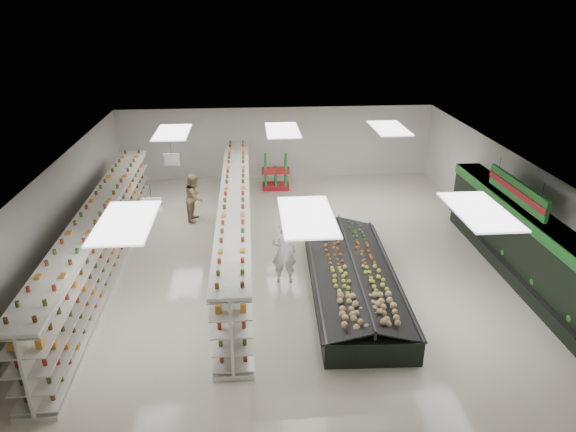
{
  "coord_description": "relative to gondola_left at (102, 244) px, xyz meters",
  "views": [
    {
      "loc": [
        -1.26,
        -14.49,
        7.73
      ],
      "look_at": [
        -0.06,
        0.73,
        1.13
      ],
      "focal_mm": 32.0,
      "sensor_mm": 36.0,
      "label": 1
    }
  ],
  "objects": [
    {
      "name": "aisle_sign_near",
      "position": [
        1.9,
        -1.51,
        1.8
      ],
      "size": [
        0.52,
        0.06,
        0.75
      ],
      "color": "white",
      "rests_on": "ceiling"
    },
    {
      "name": "shopper_background",
      "position": [
        2.39,
        3.78,
        -0.07
      ],
      "size": [
        0.69,
        0.95,
        1.78
      ],
      "primitive_type": "imported",
      "rotation": [
        0.0,
        0.0,
        1.38
      ],
      "color": "#A37F64",
      "rests_on": "floor"
    },
    {
      "name": "gondola_center",
      "position": [
        3.95,
        0.97,
        0.01
      ],
      "size": [
        0.92,
        12.18,
        2.11
      ],
      "rotation": [
        0.0,
        0.0,
        -0.0
      ],
      "color": "white",
      "rests_on": "floor"
    },
    {
      "name": "gondola_left",
      "position": [
        0.0,
        0.0,
        0.0
      ],
      "size": [
        1.05,
        12.02,
        2.08
      ],
      "rotation": [
        0.0,
        0.0,
        0.01
      ],
      "color": "white",
      "rests_on": "floor"
    },
    {
      "name": "wall_right",
      "position": [
        12.7,
        0.49,
        0.64
      ],
      "size": [
        0.02,
        16.0,
        3.2
      ],
      "primitive_type": "cube",
      "color": "silver",
      "rests_on": "floor"
    },
    {
      "name": "floor",
      "position": [
        5.7,
        0.49,
        -0.96
      ],
      "size": [
        16.0,
        16.0,
        0.0
      ],
      "primitive_type": "plane",
      "color": "beige",
      "rests_on": "ground"
    },
    {
      "name": "wall_front",
      "position": [
        5.7,
        -7.51,
        0.64
      ],
      "size": [
        14.0,
        0.02,
        3.2
      ],
      "primitive_type": "cube",
      "color": "silver",
      "rests_on": "floor"
    },
    {
      "name": "wall_back",
      "position": [
        5.7,
        8.49,
        0.64
      ],
      "size": [
        14.0,
        0.02,
        3.2
      ],
      "primitive_type": "cube",
      "color": "silver",
      "rests_on": "floor"
    },
    {
      "name": "aisle_sign_far",
      "position": [
        1.9,
        2.49,
        1.8
      ],
      "size": [
        0.52,
        0.06,
        0.75
      ],
      "color": "white",
      "rests_on": "ceiling"
    },
    {
      "name": "produce_island",
      "position": [
        7.22,
        -1.7,
        -0.51
      ],
      "size": [
        2.63,
        6.6,
        0.97
      ],
      "rotation": [
        0.0,
        0.0,
        -0.04
      ],
      "color": "black",
      "rests_on": "floor"
    },
    {
      "name": "ceiling",
      "position": [
        5.7,
        0.49,
        2.24
      ],
      "size": [
        14.0,
        16.0,
        0.02
      ],
      "primitive_type": "cube",
      "color": "white",
      "rests_on": "wall_back"
    },
    {
      "name": "shopper_main",
      "position": [
        5.36,
        -0.96,
        -0.0
      ],
      "size": [
        0.73,
        0.52,
        1.91
      ],
      "primitive_type": "imported",
      "rotation": [
        0.0,
        0.0,
        3.05
      ],
      "color": "white",
      "rests_on": "floor"
    },
    {
      "name": "hortifruti_banner",
      "position": [
        11.94,
        -1.01,
        1.69
      ],
      "size": [
        0.12,
        3.2,
        0.95
      ],
      "color": "#1F7426",
      "rests_on": "ceiling"
    },
    {
      "name": "wall_left",
      "position": [
        -1.3,
        0.49,
        0.64
      ],
      "size": [
        0.02,
        16.0,
        3.2
      ],
      "primitive_type": "cube",
      "color": "silver",
      "rests_on": "floor"
    },
    {
      "name": "soda_endcap",
      "position": [
        5.56,
        6.92,
        -0.22
      ],
      "size": [
        1.21,
        0.84,
        1.52
      ],
      "rotation": [
        0.0,
        0.0,
        -0.03
      ],
      "color": "#B01423",
      "rests_on": "floor"
    },
    {
      "name": "produce_wall_case",
      "position": [
        12.23,
        -1.01,
        0.29
      ],
      "size": [
        0.93,
        8.0,
        2.2
      ],
      "color": "black",
      "rests_on": "floor"
    }
  ]
}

